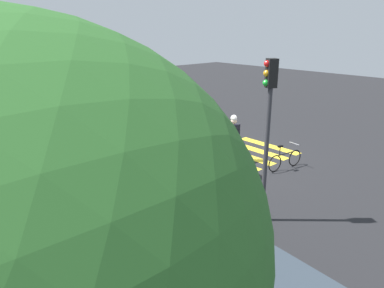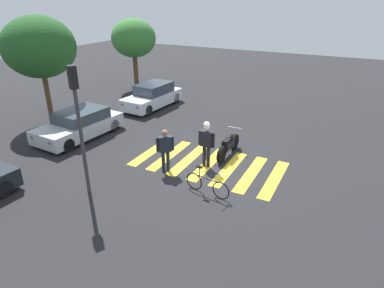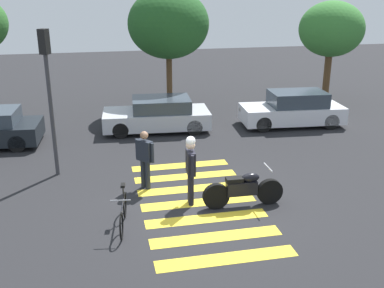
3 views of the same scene
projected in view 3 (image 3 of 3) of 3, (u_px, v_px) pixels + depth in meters
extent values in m
plane|color=#232326|center=(199.00, 203.00, 12.21)|extent=(60.00, 60.00, 0.00)
cylinder|color=black|center=(270.00, 192.00, 12.05)|extent=(0.70, 0.15, 0.70)
cylinder|color=black|center=(216.00, 196.00, 11.78)|extent=(0.70, 0.15, 0.70)
cube|color=black|center=(242.00, 188.00, 11.84)|extent=(0.80, 0.29, 0.36)
ellipsoid|color=black|center=(250.00, 178.00, 11.80)|extent=(0.48, 0.25, 0.24)
cube|color=black|center=(234.00, 180.00, 11.73)|extent=(0.44, 0.25, 0.12)
cylinder|color=#A5A5AD|center=(268.00, 167.00, 11.80)|extent=(0.05, 0.62, 0.04)
torus|color=black|center=(121.00, 226.00, 10.37)|extent=(0.13, 0.65, 0.65)
torus|color=black|center=(125.00, 205.00, 11.38)|extent=(0.13, 0.65, 0.65)
cylinder|color=black|center=(123.00, 204.00, 10.78)|extent=(0.16, 0.83, 0.04)
cylinder|color=black|center=(123.00, 192.00, 11.03)|extent=(0.04, 0.04, 0.34)
cube|color=black|center=(123.00, 185.00, 10.97)|extent=(0.13, 0.21, 0.06)
cylinder|color=#99999E|center=(120.00, 200.00, 10.28)|extent=(0.46, 0.09, 0.03)
cylinder|color=black|center=(191.00, 190.00, 11.93)|extent=(0.14, 0.14, 0.88)
cylinder|color=black|center=(190.00, 187.00, 12.10)|extent=(0.14, 0.14, 0.88)
cube|color=black|center=(191.00, 162.00, 11.77)|extent=(0.23, 0.52, 0.62)
sphere|color=beige|center=(191.00, 145.00, 11.61)|extent=(0.24, 0.24, 0.24)
cylinder|color=black|center=(192.00, 167.00, 11.48)|extent=(0.09, 0.09, 0.59)
cylinder|color=black|center=(189.00, 158.00, 12.05)|extent=(0.09, 0.09, 0.59)
sphere|color=white|center=(191.00, 141.00, 11.57)|extent=(0.25, 0.25, 0.25)
cylinder|color=#1E232D|center=(148.00, 175.00, 12.89)|extent=(0.14, 0.14, 0.85)
cylinder|color=#1E232D|center=(143.00, 174.00, 13.00)|extent=(0.14, 0.14, 0.85)
cube|color=#1E232D|center=(145.00, 151.00, 12.70)|extent=(0.47, 0.51, 0.60)
sphere|color=#8C664C|center=(144.00, 135.00, 12.55)|extent=(0.23, 0.23, 0.23)
cylinder|color=#1E232D|center=(152.00, 153.00, 12.53)|extent=(0.09, 0.09, 0.57)
cylinder|color=#1E232D|center=(137.00, 148.00, 12.88)|extent=(0.09, 0.09, 0.57)
cube|color=yellow|center=(227.00, 258.00, 9.71)|extent=(3.10, 0.45, 0.01)
cube|color=yellow|center=(216.00, 237.00, 10.54)|extent=(3.10, 0.45, 0.01)
cube|color=yellow|center=(207.00, 218.00, 11.37)|extent=(3.10, 0.45, 0.01)
cube|color=yellow|center=(199.00, 202.00, 12.20)|extent=(3.10, 0.45, 0.01)
cube|color=yellow|center=(192.00, 189.00, 13.04)|extent=(3.10, 0.45, 0.01)
cube|color=yellow|center=(186.00, 176.00, 13.87)|extent=(3.10, 0.45, 0.01)
cube|color=yellow|center=(180.00, 166.00, 14.70)|extent=(3.10, 0.45, 0.01)
cylinder|color=black|center=(17.00, 143.00, 15.83)|extent=(0.62, 0.26, 0.61)
cylinder|color=black|center=(27.00, 129.00, 17.37)|extent=(0.62, 0.26, 0.61)
cylinder|color=black|center=(120.00, 130.00, 17.25)|extent=(0.62, 0.26, 0.61)
cylinder|color=black|center=(121.00, 118.00, 18.81)|extent=(0.62, 0.26, 0.61)
cylinder|color=black|center=(194.00, 127.00, 17.61)|extent=(0.62, 0.26, 0.61)
cylinder|color=black|center=(189.00, 116.00, 19.18)|extent=(0.62, 0.26, 0.61)
cube|color=#B7BAC1|center=(156.00, 118.00, 18.15)|extent=(4.30, 2.19, 0.63)
cube|color=#333D47|center=(161.00, 104.00, 17.99)|extent=(2.37, 1.82, 0.51)
cube|color=#F2EDCC|center=(104.00, 122.00, 17.29)|extent=(0.09, 0.21, 0.12)
cube|color=#F2EDCC|center=(105.00, 114.00, 18.43)|extent=(0.09, 0.21, 0.12)
cylinder|color=black|center=(263.00, 124.00, 17.95)|extent=(0.64, 0.27, 0.62)
cylinder|color=black|center=(254.00, 115.00, 19.31)|extent=(0.64, 0.27, 0.62)
cylinder|color=black|center=(331.00, 122.00, 18.31)|extent=(0.64, 0.27, 0.62)
cylinder|color=black|center=(317.00, 112.00, 19.67)|extent=(0.64, 0.27, 0.62)
cube|color=silver|center=(292.00, 114.00, 18.75)|extent=(4.23, 1.98, 0.66)
cube|color=#333D47|center=(298.00, 99.00, 18.57)|extent=(2.33, 1.64, 0.59)
cube|color=#F2EDCC|center=(247.00, 117.00, 17.96)|extent=(0.09, 0.21, 0.12)
cube|color=#F2EDCC|center=(241.00, 110.00, 18.96)|extent=(0.09, 0.21, 0.12)
cylinder|color=#38383D|center=(52.00, 117.00, 13.42)|extent=(0.12, 0.12, 3.67)
cube|color=black|center=(44.00, 42.00, 12.70)|extent=(0.33, 0.33, 0.70)
sphere|color=red|center=(46.00, 33.00, 12.74)|extent=(0.16, 0.16, 0.16)
sphere|color=orange|center=(47.00, 41.00, 12.82)|extent=(0.16, 0.16, 0.16)
sphere|color=green|center=(48.00, 49.00, 12.89)|extent=(0.16, 0.16, 0.16)
cylinder|color=brown|center=(169.00, 83.00, 20.90)|extent=(0.26, 0.26, 2.54)
ellipsoid|color=#235623|center=(168.00, 24.00, 20.03)|extent=(3.59, 3.59, 3.05)
cylinder|color=brown|center=(327.00, 78.00, 22.47)|extent=(0.33, 0.33, 2.37)
ellipsoid|color=#387A33|center=(331.00, 29.00, 21.70)|extent=(3.08, 3.08, 2.62)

